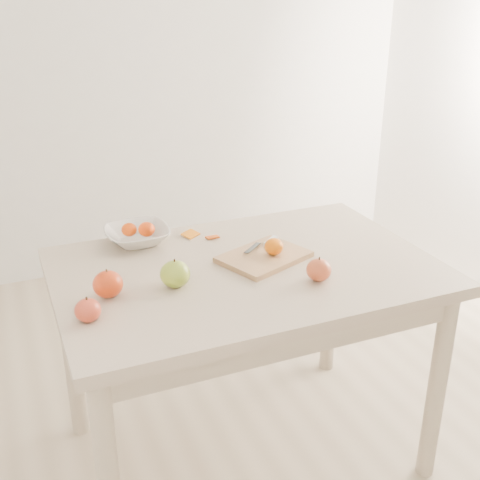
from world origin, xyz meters
name	(u,v)px	position (x,y,z in m)	size (l,w,h in m)	color
ground	(245,449)	(0.00, 0.00, 0.00)	(3.50, 3.50, 0.00)	#C6B293
table	(246,293)	(0.00, 0.00, 0.65)	(1.20, 0.80, 0.75)	#C2AB93
cutting_board	(264,257)	(0.07, 0.02, 0.76)	(0.27, 0.20, 0.02)	tan
board_tangerine	(274,246)	(0.10, 0.01, 0.80)	(0.06, 0.06, 0.05)	#CB5B07
fruit_bowl	(137,236)	(-0.27, 0.32, 0.78)	(0.22, 0.22, 0.05)	silver
bowl_tangerine_near	(129,230)	(-0.30, 0.33, 0.80)	(0.05, 0.05, 0.05)	#D44D07
bowl_tangerine_far	(147,229)	(-0.24, 0.30, 0.80)	(0.06, 0.06, 0.05)	#DE3C07
orange_peel_a	(191,235)	(-0.08, 0.31, 0.75)	(0.06, 0.04, 0.00)	orange
orange_peel_b	(212,238)	(-0.02, 0.25, 0.75)	(0.04, 0.04, 0.00)	#C34A0D
paring_knife	(268,242)	(0.12, 0.09, 0.78)	(0.16, 0.09, 0.01)	silver
apple_green	(175,274)	(-0.25, -0.05, 0.79)	(0.09, 0.09, 0.08)	olive
apple_red_d	(88,310)	(-0.52, -0.15, 0.78)	(0.07, 0.07, 0.06)	#A71C1B
apple_red_e	(319,270)	(0.16, -0.18, 0.78)	(0.08, 0.08, 0.07)	maroon
apple_red_b	(108,284)	(-0.44, -0.03, 0.79)	(0.09, 0.09, 0.08)	#9B080D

